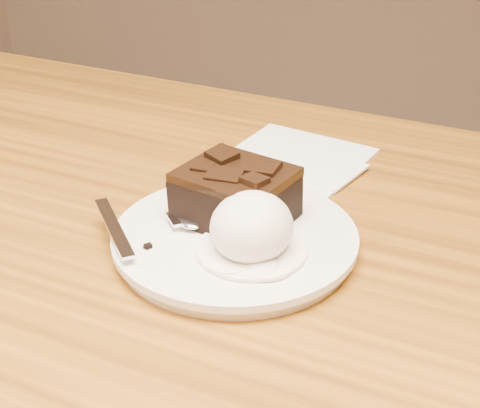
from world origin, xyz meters
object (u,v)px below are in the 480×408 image
at_px(ice_cream_scoop, 252,227).
at_px(plate, 235,241).
at_px(spoon, 190,220).
at_px(napkin, 294,158).
at_px(brownie, 236,198).

bearing_deg(ice_cream_scoop, plate, 139.84).
xyz_separation_m(plate, ice_cream_scoop, (0.03, -0.02, 0.03)).
relative_size(plate, spoon, 1.35).
height_order(spoon, napkin, spoon).
height_order(plate, brownie, brownie).
xyz_separation_m(plate, napkin, (-0.02, 0.19, -0.01)).
xyz_separation_m(spoon, napkin, (0.02, 0.19, -0.02)).
relative_size(plate, napkin, 1.51).
bearing_deg(brownie, spoon, -141.71).
xyz_separation_m(brownie, napkin, (-0.01, 0.17, -0.04)).
height_order(plate, spoon, spoon).
bearing_deg(plate, ice_cream_scoop, -40.16).
bearing_deg(brownie, plate, -66.01).
height_order(plate, ice_cream_scoop, ice_cream_scoop).
relative_size(plate, ice_cream_scoop, 2.97).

